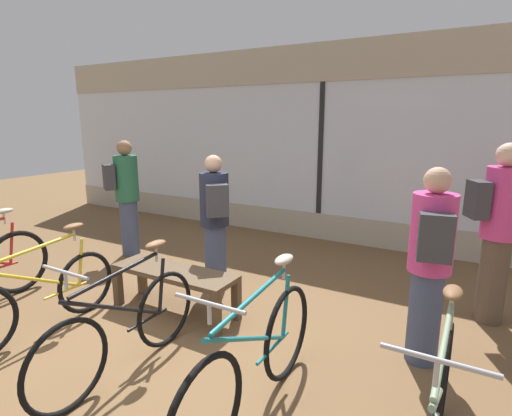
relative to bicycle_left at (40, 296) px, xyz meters
name	(u,v)px	position (x,y,z in m)	size (l,w,h in m)	color
ground_plane	(151,353)	(1.15, 0.25, -0.37)	(24.00, 24.00, 0.00)	brown
shop_back_wall	(321,143)	(1.15, 4.28, 1.27)	(12.00, 0.08, 3.20)	#B2A893
bicycle_left	(40,296)	(0.00, 0.00, 0.00)	(0.46, 1.69, 1.01)	black
bicycle_center	(124,328)	(1.17, -0.04, 0.02)	(0.46, 1.67, 1.02)	black
bicycle_right	(255,362)	(2.31, 0.05, 0.04)	(0.46, 1.80, 1.05)	black
display_bench	(174,277)	(0.81, 0.96, 0.01)	(1.40, 0.44, 0.47)	brown
customer_near_rack	(215,219)	(0.84, 1.68, 0.50)	(0.54, 0.55, 1.61)	#424C6B
customer_by_window	(497,228)	(3.69, 2.38, 0.60)	(0.56, 0.48, 1.80)	brown
customer_mid_floor	(126,195)	(-1.02, 2.04, 0.56)	(0.50, 0.56, 1.72)	#424C6B
customer_near_bench	(430,262)	(3.22, 1.29, 0.52)	(0.40, 0.52, 1.65)	#424C6B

